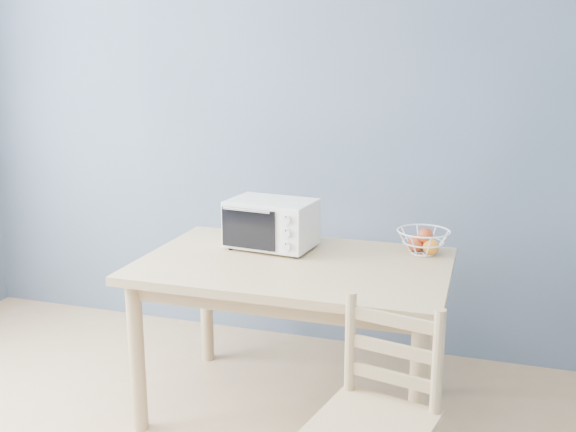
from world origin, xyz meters
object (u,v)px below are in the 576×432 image
(toaster_oven, at_px, (268,223))
(dining_table, at_px, (294,282))
(fruit_basket, at_px, (424,241))
(dining_chair, at_px, (377,425))

(toaster_oven, bearing_deg, dining_table, -37.49)
(fruit_basket, distance_m, dining_chair, 1.06)
(dining_table, xyz_separation_m, fruit_basket, (0.55, 0.31, 0.17))
(toaster_oven, xyz_separation_m, dining_chair, (0.70, -0.85, -0.47))
(dining_table, distance_m, toaster_oven, 0.34)
(dining_table, xyz_separation_m, toaster_oven, (-0.18, 0.18, 0.23))
(fruit_basket, height_order, dining_chair, fruit_basket)
(toaster_oven, height_order, fruit_basket, toaster_oven)
(dining_table, relative_size, fruit_basket, 4.28)
(fruit_basket, bearing_deg, toaster_oven, -170.27)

